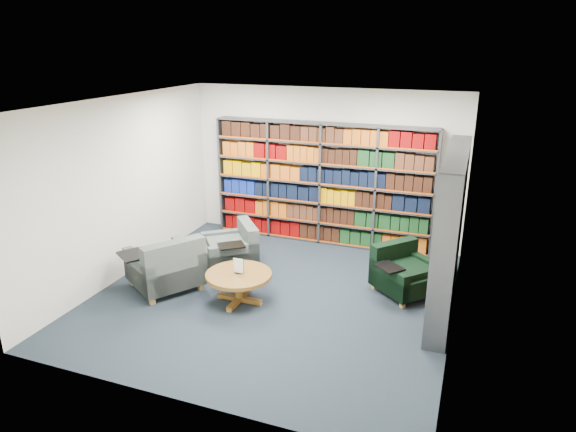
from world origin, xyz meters
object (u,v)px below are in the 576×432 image
(chair_green_right, at_px, (403,273))
(chair_teal_front, at_px, (167,268))
(chair_teal_left, at_px, (234,250))
(coffee_table, at_px, (239,279))

(chair_green_right, bearing_deg, chair_teal_front, -160.56)
(chair_teal_left, xyz_separation_m, chair_teal_front, (-0.57, -1.10, 0.05))
(chair_green_right, xyz_separation_m, coffee_table, (-2.14, -1.14, 0.07))
(chair_teal_front, bearing_deg, chair_teal_left, 62.53)
(coffee_table, bearing_deg, chair_green_right, 28.15)
(chair_green_right, distance_m, coffee_table, 2.43)
(chair_teal_front, distance_m, coffee_table, 1.17)
(chair_teal_left, relative_size, coffee_table, 1.21)
(chair_teal_left, xyz_separation_m, coffee_table, (0.60, -1.07, 0.06))
(chair_teal_left, distance_m, chair_teal_front, 1.24)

